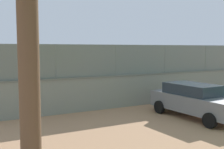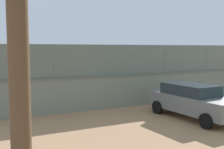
{
  "view_description": "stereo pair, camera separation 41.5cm",
  "coord_description": "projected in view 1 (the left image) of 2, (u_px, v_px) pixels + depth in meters",
  "views": [
    {
      "loc": [
        9.68,
        25.56,
        3.13
      ],
      "look_at": [
        0.72,
        10.02,
        1.46
      ],
      "focal_mm": 44.69,
      "sensor_mm": 36.0,
      "label": 1
    },
    {
      "loc": [
        9.32,
        25.76,
        3.13
      ],
      "look_at": [
        0.72,
        10.02,
        1.46
      ],
      "focal_mm": 44.69,
      "sensor_mm": 36.0,
      "label": 2
    }
  ],
  "objects": [
    {
      "name": "spare_ball_by_wall",
      "position": [
        158.0,
        98.0,
        17.16
      ],
      "size": [
        0.18,
        0.18,
        0.18
      ],
      "primitive_type": "sphere",
      "color": "yellow",
      "rests_on": "ground_plane"
    },
    {
      "name": "parked_car_grey",
      "position": [
        195.0,
        100.0,
        12.65
      ],
      "size": [
        1.94,
        4.42,
        1.53
      ],
      "color": "slate",
      "rests_on": "ground_plane"
    },
    {
      "name": "player_crossing_court",
      "position": [
        68.0,
        87.0,
        15.92
      ],
      "size": [
        0.98,
        0.92,
        1.56
      ],
      "color": "navy",
      "rests_on": "ground_plane"
    },
    {
      "name": "ground_plane",
      "position": [
        67.0,
        81.0,
        27.15
      ],
      "size": [
        260.0,
        260.0,
        0.0
      ],
      "primitive_type": "plane",
      "color": "tan"
    },
    {
      "name": "sports_ball",
      "position": [
        169.0,
        98.0,
        17.48
      ],
      "size": [
        0.12,
        0.12,
        0.12
      ],
      "primitive_type": "sphere",
      "color": "yellow",
      "rests_on": "ground_plane"
    },
    {
      "name": "courtside_bench",
      "position": [
        202.0,
        85.0,
        20.34
      ],
      "size": [
        1.61,
        0.43,
        0.87
      ],
      "color": "#4C6B4C",
      "rests_on": "ground_plane"
    },
    {
      "name": "player_foreground_swinging",
      "position": [
        137.0,
        83.0,
        18.54
      ],
      "size": [
        1.19,
        0.69,
        1.49
      ],
      "color": "navy",
      "rests_on": "ground_plane"
    },
    {
      "name": "perimeter_wall",
      "position": [
        185.0,
        85.0,
        17.14
      ],
      "size": [
        23.34,
        1.06,
        1.73
      ],
      "color": "gray",
      "rests_on": "ground_plane"
    },
    {
      "name": "fence_panel_on_wall",
      "position": [
        186.0,
        58.0,
        16.99
      ],
      "size": [
        22.93,
        0.73,
        1.6
      ],
      "color": "slate",
      "rests_on": "perimeter_wall"
    },
    {
      "name": "player_at_service_line",
      "position": [
        51.0,
        79.0,
        19.7
      ],
      "size": [
        0.78,
        1.29,
        1.68
      ],
      "color": "black",
      "rests_on": "ground_plane"
    }
  ]
}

